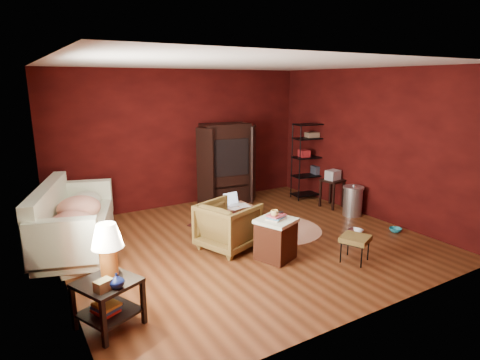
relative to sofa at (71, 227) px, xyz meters
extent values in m
cube|color=brown|center=(2.49, -1.11, -0.39)|extent=(5.50, 5.00, 0.02)
cube|color=white|center=(2.49, -1.11, 2.43)|extent=(5.50, 5.00, 0.02)
cube|color=#400B09|center=(2.49, 1.40, 1.02)|extent=(5.50, 0.02, 2.80)
cube|color=#400B09|center=(2.49, -3.62, 1.02)|extent=(5.50, 0.02, 2.80)
cube|color=#400B09|center=(-0.27, -1.11, 1.02)|extent=(0.02, 5.00, 2.80)
cube|color=#400B09|center=(5.25, -1.11, 1.02)|extent=(0.02, 5.00, 2.80)
cube|color=white|center=(-0.24, -2.11, 1.22)|extent=(0.02, 1.20, 1.40)
imported|color=white|center=(0.00, 0.00, 0.00)|extent=(0.71, 1.99, 0.76)
imported|color=black|center=(2.12, -1.17, 0.03)|extent=(0.97, 1.00, 0.82)
imported|color=silver|center=(4.31, -1.75, -0.26)|extent=(0.26, 0.13, 0.25)
imported|color=teal|center=(4.96, -2.07, -0.28)|extent=(0.22, 0.09, 0.21)
imported|color=#0D1641|center=(0.07, -2.54, 0.23)|extent=(0.18, 0.19, 0.15)
imported|color=#F8D479|center=(2.46, -1.91, 0.36)|extent=(0.12, 0.10, 0.11)
cube|color=black|center=(0.01, -2.34, 0.13)|extent=(0.74, 0.74, 0.04)
cube|color=black|center=(0.01, -2.34, -0.21)|extent=(0.69, 0.69, 0.03)
cube|color=black|center=(-0.12, -2.67, -0.12)|extent=(0.06, 0.06, 0.52)
cube|color=black|center=(0.34, -2.46, -0.12)|extent=(0.06, 0.06, 0.52)
cube|color=black|center=(-0.32, -2.21, -0.12)|extent=(0.06, 0.06, 0.52)
cube|color=black|center=(0.14, -2.00, -0.12)|extent=(0.06, 0.06, 0.52)
cylinder|color=orange|center=(0.07, -2.20, 0.31)|extent=(0.25, 0.25, 0.32)
cone|color=#F2E5C6|center=(0.07, -2.20, 0.60)|extent=(0.44, 0.44, 0.26)
cube|color=#978D52|center=(-0.06, -2.52, 0.20)|extent=(0.20, 0.17, 0.11)
cube|color=#DC3E37|center=(-0.03, -2.35, -0.17)|extent=(0.29, 0.32, 0.03)
cube|color=#3781DC|center=(-0.02, -2.35, -0.14)|extent=(0.29, 0.32, 0.03)
cube|color=#F8E452|center=(-0.02, -2.35, -0.11)|extent=(0.29, 0.32, 0.03)
cube|color=white|center=(0.09, -0.04, -0.07)|extent=(1.49, 2.26, 0.44)
cube|color=white|center=(-0.28, 0.09, 0.22)|extent=(0.85, 2.04, 0.88)
cube|color=white|center=(-0.24, -1.03, 0.17)|extent=(0.90, 0.47, 0.60)
cube|color=white|center=(0.42, 0.96, 0.17)|extent=(0.90, 0.47, 0.60)
ellipsoid|color=#FF5824|center=(-0.05, -0.63, 0.28)|extent=(0.72, 0.72, 0.31)
ellipsoid|color=#FF5824|center=(0.14, -0.05, 0.30)|extent=(0.81, 0.81, 0.35)
ellipsoid|color=white|center=(0.31, 0.47, 0.26)|extent=(0.67, 0.67, 0.29)
cube|color=#471D10|center=(2.52, -1.87, -0.10)|extent=(0.61, 0.61, 0.56)
cube|color=white|center=(2.52, -1.87, 0.21)|extent=(0.65, 0.65, 0.05)
cube|color=beige|center=(2.52, -1.87, 0.24)|extent=(0.33, 0.29, 0.02)
cube|color=#5294BF|center=(2.52, -1.87, 0.27)|extent=(0.32, 0.30, 0.02)
cube|color=#DA5260|center=(2.52, -1.87, 0.29)|extent=(0.29, 0.25, 0.02)
cube|color=black|center=(2.59, -1.81, 0.31)|extent=(0.15, 0.16, 0.02)
cube|color=black|center=(3.45, -2.54, -0.03)|extent=(0.50, 0.50, 0.08)
cube|color=black|center=(3.45, -2.54, -0.08)|extent=(0.45, 0.45, 0.02)
cylinder|color=black|center=(3.38, -2.74, -0.23)|extent=(0.03, 0.03, 0.31)
cylinder|color=black|center=(3.65, -2.61, -0.23)|extent=(0.03, 0.03, 0.31)
cylinder|color=black|center=(3.25, -2.46, -0.23)|extent=(0.03, 0.03, 0.31)
cylinder|color=black|center=(3.52, -2.34, -0.23)|extent=(0.03, 0.03, 0.31)
cylinder|color=beige|center=(3.27, -0.95, -0.38)|extent=(1.61, 1.61, 0.01)
cube|color=#4F1515|center=(2.62, 0.00, -0.37)|extent=(1.34, 1.19, 0.01)
cube|color=#B06E50|center=(2.60, -0.56, 0.06)|extent=(0.56, 0.42, 0.03)
cylinder|color=#B06E50|center=(2.38, -0.73, -0.16)|extent=(0.03, 0.03, 0.44)
cylinder|color=#B06E50|center=(2.84, -0.69, -0.16)|extent=(0.03, 0.03, 0.44)
cylinder|color=#B06E50|center=(2.35, -0.43, -0.16)|extent=(0.03, 0.03, 0.44)
cylinder|color=#B06E50|center=(2.81, -0.39, -0.16)|extent=(0.03, 0.03, 0.44)
cube|color=silver|center=(2.59, -0.53, 0.08)|extent=(0.30, 0.22, 0.01)
cube|color=silver|center=(2.58, -0.43, 0.18)|extent=(0.29, 0.08, 0.19)
cube|color=white|center=(2.50, -0.65, 0.07)|extent=(0.25, 0.31, 0.00)
cube|color=white|center=(2.73, -0.63, 0.07)|extent=(0.21, 0.28, 0.00)
cube|color=black|center=(3.28, 1.01, 0.47)|extent=(1.05, 0.66, 1.70)
cube|color=black|center=(3.27, 0.92, 0.65)|extent=(0.85, 0.50, 0.76)
cube|color=black|center=(2.72, 0.83, 0.47)|extent=(0.23, 0.38, 1.61)
cube|color=black|center=(3.78, 0.69, 0.47)|extent=(0.30, 0.33, 1.61)
cube|color=#2F3235|center=(3.28, 0.96, 0.56)|extent=(0.61, 0.51, 0.47)
cube|color=black|center=(3.25, 0.74, 0.56)|extent=(0.45, 0.07, 0.36)
cube|color=black|center=(3.28, 0.96, 0.02)|extent=(0.86, 0.55, 0.04)
cylinder|color=black|center=(4.68, 0.25, 0.45)|extent=(0.03, 0.03, 1.67)
cylinder|color=black|center=(5.45, 0.14, 0.45)|extent=(0.03, 0.03, 1.67)
cylinder|color=black|center=(4.73, 0.58, 0.45)|extent=(0.03, 0.03, 1.67)
cylinder|color=black|center=(5.50, 0.47, 0.45)|extent=(0.03, 0.03, 1.67)
cube|color=black|center=(5.09, 0.36, -0.29)|extent=(0.86, 0.46, 0.02)
cube|color=black|center=(5.09, 0.36, 0.13)|extent=(0.86, 0.46, 0.02)
cube|color=black|center=(5.09, 0.36, 0.55)|extent=(0.86, 0.46, 0.02)
cube|color=black|center=(5.09, 0.36, 0.96)|extent=(0.86, 0.46, 0.02)
cube|color=black|center=(5.09, 0.36, 1.27)|extent=(0.86, 0.46, 0.02)
cube|color=maroon|center=(4.91, 0.38, 0.64)|extent=(0.22, 0.26, 0.15)
cube|color=#2F2F3B|center=(5.27, 0.33, 0.24)|extent=(0.26, 0.26, 0.19)
cube|color=brown|center=(5.09, 0.36, 1.04)|extent=(0.30, 0.22, 0.11)
cube|color=black|center=(5.01, -0.42, 0.18)|extent=(0.45, 0.45, 0.04)
cube|color=black|center=(4.87, -0.61, -0.10)|extent=(0.04, 0.04, 0.57)
cube|color=black|center=(5.20, -0.56, -0.10)|extent=(0.04, 0.04, 0.57)
cube|color=black|center=(4.82, -0.28, -0.10)|extent=(0.04, 0.04, 0.57)
cube|color=black|center=(5.15, -0.23, -0.10)|extent=(0.04, 0.04, 0.57)
cube|color=#B5B5BA|center=(5.01, -0.42, 0.30)|extent=(0.30, 0.26, 0.20)
cylinder|color=silver|center=(4.97, -1.04, -0.11)|extent=(0.43, 0.43, 0.54)
cylinder|color=silver|center=(4.97, -1.04, 0.18)|extent=(0.47, 0.47, 0.04)
sphere|color=silver|center=(4.97, -1.04, 0.22)|extent=(0.06, 0.06, 0.05)
camera|label=1|loc=(-0.76, -6.30, 2.17)|focal=30.00mm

